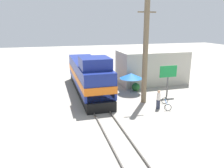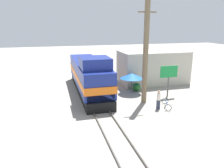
{
  "view_description": "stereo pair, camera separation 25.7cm",
  "coord_description": "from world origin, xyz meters",
  "px_view_note": "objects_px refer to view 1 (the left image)",
  "views": [
    {
      "loc": [
        -4.12,
        -19.62,
        7.69
      ],
      "look_at": [
        1.2,
        -1.14,
        2.37
      ],
      "focal_mm": 35.0,
      "sensor_mm": 36.0,
      "label": 1
    },
    {
      "loc": [
        -3.87,
        -19.68,
        7.69
      ],
      "look_at": [
        1.2,
        -1.14,
        2.37
      ],
      "focal_mm": 35.0,
      "sensor_mm": 36.0,
      "label": 2
    }
  ],
  "objects_px": {
    "utility_pole": "(145,53)",
    "billboard_sign": "(168,74)",
    "person_bystander": "(158,99)",
    "locomotive": "(89,76)",
    "bicycle": "(166,104)",
    "vendor_umbrella": "(131,76)"
  },
  "relations": [
    {
      "from": "utility_pole",
      "to": "locomotive",
      "type": "bearing_deg",
      "value": 135.09
    },
    {
      "from": "utility_pole",
      "to": "bicycle",
      "type": "xyz_separation_m",
      "value": [
        1.5,
        -1.91,
        -4.66
      ]
    },
    {
      "from": "locomotive",
      "to": "vendor_umbrella",
      "type": "height_order",
      "value": "locomotive"
    },
    {
      "from": "vendor_umbrella",
      "to": "bicycle",
      "type": "height_order",
      "value": "vendor_umbrella"
    },
    {
      "from": "vendor_umbrella",
      "to": "bicycle",
      "type": "xyz_separation_m",
      "value": [
        1.63,
        -5.18,
        -1.68
      ]
    },
    {
      "from": "locomotive",
      "to": "utility_pole",
      "type": "xyz_separation_m",
      "value": [
        4.74,
        -4.72,
        3.07
      ]
    },
    {
      "from": "vendor_umbrella",
      "to": "billboard_sign",
      "type": "xyz_separation_m",
      "value": [
        3.36,
        -2.27,
        0.54
      ]
    },
    {
      "from": "locomotive",
      "to": "bicycle",
      "type": "height_order",
      "value": "locomotive"
    },
    {
      "from": "billboard_sign",
      "to": "person_bystander",
      "type": "bearing_deg",
      "value": -130.99
    },
    {
      "from": "locomotive",
      "to": "person_bystander",
      "type": "xyz_separation_m",
      "value": [
        5.3,
        -6.78,
        -0.92
      ]
    },
    {
      "from": "person_bystander",
      "to": "bicycle",
      "type": "relative_size",
      "value": 0.91
    },
    {
      "from": "locomotive",
      "to": "utility_pole",
      "type": "height_order",
      "value": "utility_pole"
    },
    {
      "from": "bicycle",
      "to": "billboard_sign",
      "type": "bearing_deg",
      "value": -100.18
    },
    {
      "from": "billboard_sign",
      "to": "bicycle",
      "type": "bearing_deg",
      "value": -120.58
    },
    {
      "from": "vendor_umbrella",
      "to": "person_bystander",
      "type": "distance_m",
      "value": 5.47
    },
    {
      "from": "utility_pole",
      "to": "vendor_umbrella",
      "type": "distance_m",
      "value": 4.43
    },
    {
      "from": "utility_pole",
      "to": "billboard_sign",
      "type": "distance_m",
      "value": 4.17
    },
    {
      "from": "locomotive",
      "to": "person_bystander",
      "type": "distance_m",
      "value": 8.66
    },
    {
      "from": "utility_pole",
      "to": "billboard_sign",
      "type": "xyz_separation_m",
      "value": [
        3.22,
        1.0,
        -2.44
      ]
    },
    {
      "from": "utility_pole",
      "to": "person_bystander",
      "type": "bearing_deg",
      "value": -74.85
    },
    {
      "from": "utility_pole",
      "to": "bicycle",
      "type": "height_order",
      "value": "utility_pole"
    },
    {
      "from": "utility_pole",
      "to": "bicycle",
      "type": "bearing_deg",
      "value": -51.85
    }
  ]
}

